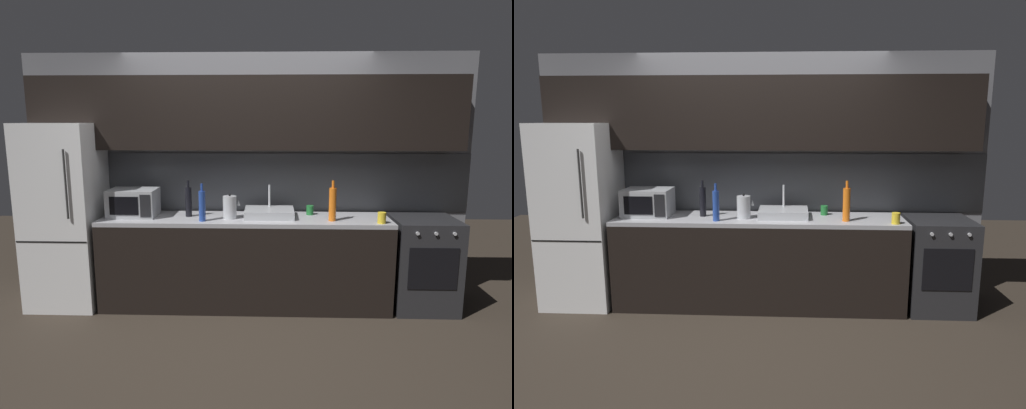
# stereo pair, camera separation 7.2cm
# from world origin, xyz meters

# --- Properties ---
(ground_plane) EXTENTS (10.00, 10.00, 0.00)m
(ground_plane) POSITION_xyz_m (0.00, 0.00, 0.00)
(ground_plane) COLOR #2D261E
(back_wall) EXTENTS (4.55, 0.44, 2.50)m
(back_wall) POSITION_xyz_m (0.00, 1.20, 1.55)
(back_wall) COLOR slate
(back_wall) RESTS_ON ground
(counter_run) EXTENTS (2.81, 0.60, 0.90)m
(counter_run) POSITION_xyz_m (0.00, 0.90, 0.45)
(counter_run) COLOR black
(counter_run) RESTS_ON ground
(refrigerator) EXTENTS (0.68, 0.69, 1.81)m
(refrigerator) POSITION_xyz_m (-1.78, 0.90, 0.90)
(refrigerator) COLOR white
(refrigerator) RESTS_ON ground
(oven_range) EXTENTS (0.60, 0.62, 0.90)m
(oven_range) POSITION_xyz_m (1.74, 0.90, 0.45)
(oven_range) COLOR #232326
(oven_range) RESTS_ON ground
(microwave) EXTENTS (0.46, 0.35, 0.27)m
(microwave) POSITION_xyz_m (-1.10, 0.92, 1.04)
(microwave) COLOR #A8AAAF
(microwave) RESTS_ON counter_run
(sink_basin) EXTENTS (0.48, 0.38, 0.30)m
(sink_basin) POSITION_xyz_m (0.24, 0.93, 0.94)
(sink_basin) COLOR #ADAFB5
(sink_basin) RESTS_ON counter_run
(kettle) EXTENTS (0.17, 0.13, 0.24)m
(kettle) POSITION_xyz_m (-0.14, 0.85, 1.01)
(kettle) COLOR #B7BABF
(kettle) RESTS_ON counter_run
(wine_bottle_blue) EXTENTS (0.06, 0.06, 0.36)m
(wine_bottle_blue) POSITION_xyz_m (-0.39, 0.72, 1.05)
(wine_bottle_blue) COLOR #234299
(wine_bottle_blue) RESTS_ON counter_run
(wine_bottle_orange) EXTENTS (0.07, 0.07, 0.38)m
(wine_bottle_orange) POSITION_xyz_m (0.83, 0.77, 1.06)
(wine_bottle_orange) COLOR orange
(wine_bottle_orange) RESTS_ON counter_run
(wine_bottle_dark) EXTENTS (0.06, 0.06, 0.36)m
(wine_bottle_dark) POSITION_xyz_m (-0.56, 0.92, 1.05)
(wine_bottle_dark) COLOR black
(wine_bottle_dark) RESTS_ON counter_run
(mug_green) EXTENTS (0.07, 0.07, 0.09)m
(mug_green) POSITION_xyz_m (0.64, 1.05, 0.95)
(mug_green) COLOR #1E6B2D
(mug_green) RESTS_ON counter_run
(mug_yellow) EXTENTS (0.08, 0.08, 0.10)m
(mug_yellow) POSITION_xyz_m (1.27, 0.68, 0.95)
(mug_yellow) COLOR gold
(mug_yellow) RESTS_ON counter_run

